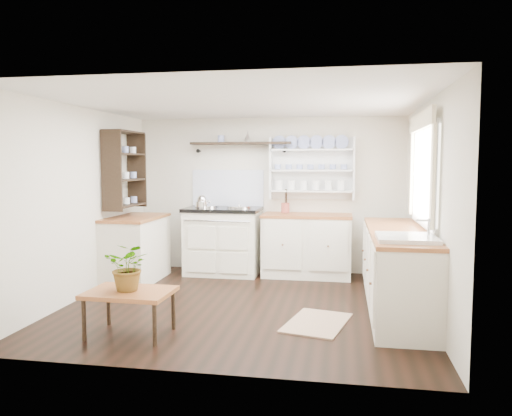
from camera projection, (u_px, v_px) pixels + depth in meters
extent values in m
cube|color=black|center=(244.00, 305.00, 5.74)|extent=(4.00, 3.80, 0.01)
cube|color=beige|center=(269.00, 195.00, 7.50)|extent=(4.00, 0.02, 2.30)
cube|color=beige|center=(429.00, 208.00, 5.30)|extent=(0.02, 3.80, 2.30)
cube|color=beige|center=(81.00, 203.00, 5.98)|extent=(0.02, 3.80, 2.30)
cube|color=white|center=(244.00, 102.00, 5.53)|extent=(4.00, 3.80, 0.01)
cube|color=white|center=(423.00, 175.00, 5.42)|extent=(0.04, 1.40, 1.00)
cube|color=white|center=(421.00, 175.00, 5.42)|extent=(0.02, 1.50, 1.10)
cube|color=#F4F2C3|center=(421.00, 121.00, 5.37)|extent=(0.04, 1.55, 0.18)
cube|color=white|center=(223.00, 242.00, 7.35)|extent=(1.05, 0.69, 0.93)
cube|color=black|center=(223.00, 209.00, 7.30)|extent=(1.09, 0.73, 0.05)
cylinder|color=silver|center=(207.00, 206.00, 7.34)|extent=(0.36, 0.36, 0.03)
cylinder|color=silver|center=(239.00, 207.00, 7.26)|extent=(0.36, 0.36, 0.03)
cylinder|color=silver|center=(217.00, 221.00, 6.94)|extent=(0.95, 0.02, 0.02)
cube|color=beige|center=(307.00, 246.00, 7.17)|extent=(1.25, 0.60, 0.88)
cube|color=brown|center=(307.00, 216.00, 7.13)|extent=(1.27, 0.63, 0.04)
cube|color=beige|center=(397.00, 271.00, 5.51)|extent=(0.60, 2.40, 0.88)
cube|color=brown|center=(398.00, 231.00, 5.47)|extent=(0.62, 2.43, 0.04)
cube|color=white|center=(406.00, 250.00, 4.74)|extent=(0.55, 0.60, 0.28)
cylinder|color=silver|center=(429.00, 230.00, 4.69)|extent=(0.02, 0.02, 0.22)
cube|color=beige|center=(136.00, 249.00, 6.87)|extent=(0.60, 1.10, 0.88)
cube|color=brown|center=(135.00, 218.00, 6.84)|extent=(0.62, 1.13, 0.04)
cube|color=white|center=(312.00, 168.00, 7.34)|extent=(1.20, 0.03, 0.90)
cube|color=white|center=(312.00, 168.00, 7.25)|extent=(1.20, 0.22, 0.02)
cylinder|color=navy|center=(312.00, 150.00, 7.23)|extent=(0.20, 0.02, 0.20)
cube|color=black|center=(241.00, 143.00, 7.37)|extent=(1.50, 0.24, 0.04)
cone|color=black|center=(200.00, 151.00, 7.56)|extent=(0.06, 0.20, 0.06)
cone|color=black|center=(285.00, 151.00, 7.34)|extent=(0.06, 0.20, 0.06)
cube|color=black|center=(125.00, 169.00, 6.80)|extent=(0.28, 0.80, 1.05)
cylinder|color=#A84A3D|center=(285.00, 208.00, 7.25)|extent=(0.12, 0.12, 0.14)
cube|color=brown|center=(130.00, 293.00, 4.70)|extent=(0.80, 0.58, 0.04)
cylinder|color=black|center=(84.00, 320.00, 4.56)|extent=(0.04, 0.04, 0.39)
cylinder|color=black|center=(109.00, 306.00, 5.02)|extent=(0.04, 0.04, 0.39)
cylinder|color=black|center=(155.00, 325.00, 4.43)|extent=(0.04, 0.04, 0.39)
cylinder|color=black|center=(173.00, 310.00, 4.88)|extent=(0.04, 0.04, 0.39)
imported|color=#3F7233|center=(129.00, 267.00, 4.68)|extent=(0.42, 0.37, 0.46)
cube|color=#83604C|center=(317.00, 323.00, 5.07)|extent=(0.73, 0.95, 0.02)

